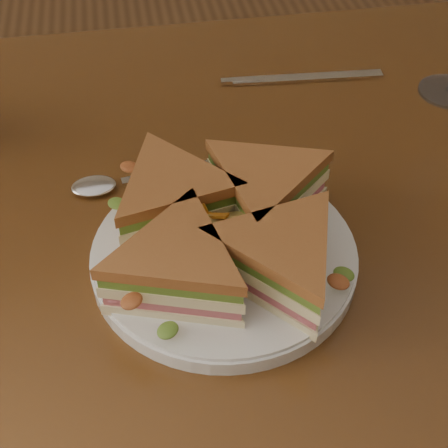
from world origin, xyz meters
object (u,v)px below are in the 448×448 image
object	(u,v)px
table	(246,262)
knife	(297,79)
sandwich_wedges	(224,228)
spoon	(115,183)
plate	(224,255)

from	to	relation	value
table	knife	world-z (taller)	knife
sandwich_wedges	spoon	world-z (taller)	sandwich_wedges
table	sandwich_wedges	xyz separation A→B (m)	(-0.04, -0.08, 0.14)
table	knife	size ratio (longest dim) A/B	5.57
table	spoon	size ratio (longest dim) A/B	6.56
plate	sandwich_wedges	bearing A→B (deg)	180.00
plate	spoon	world-z (taller)	plate
spoon	knife	bearing A→B (deg)	26.33
table	knife	xyz separation A→B (m)	(0.11, 0.22, 0.10)
spoon	knife	distance (m)	0.30
knife	sandwich_wedges	bearing A→B (deg)	-112.58
spoon	knife	world-z (taller)	spoon
sandwich_wedges	knife	bearing A→B (deg)	63.54
table	spoon	bearing A→B (deg)	161.41
table	knife	distance (m)	0.26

